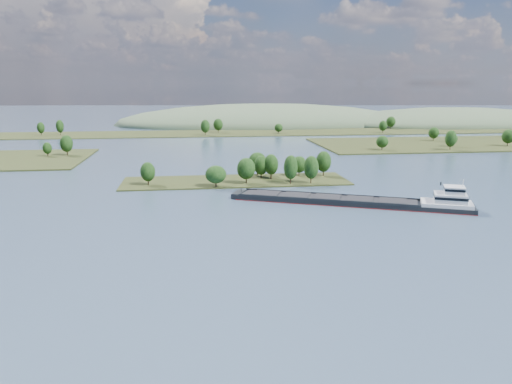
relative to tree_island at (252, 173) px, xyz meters
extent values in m
plane|color=#344259|center=(-7.07, -59.29, -3.88)|extent=(1800.00, 1800.00, 0.00)
cube|color=#272F14|center=(-7.07, 0.71, -3.88)|extent=(100.00, 30.00, 1.20)
cylinder|color=black|center=(15.66, -10.18, -1.24)|extent=(0.50, 0.50, 4.09)
ellipsoid|color=black|center=(15.66, -10.18, 3.96)|extent=(6.11, 6.11, 10.51)
cylinder|color=black|center=(4.30, 12.92, -1.51)|extent=(0.50, 0.50, 3.54)
ellipsoid|color=black|center=(4.30, 12.92, 2.99)|extent=(8.63, 8.63, 9.10)
cylinder|color=black|center=(-3.17, -6.51, -1.46)|extent=(0.50, 0.50, 3.65)
ellipsoid|color=black|center=(-3.17, -6.51, 3.18)|extent=(8.00, 8.00, 9.38)
cylinder|color=black|center=(4.89, 4.30, -1.58)|extent=(0.50, 0.50, 3.40)
ellipsoid|color=black|center=(4.89, 4.30, 2.74)|extent=(6.64, 6.64, 8.74)
cylinder|color=black|center=(-16.53, -11.93, -1.82)|extent=(0.50, 0.50, 2.93)
ellipsoid|color=black|center=(-16.53, -11.93, 1.90)|extent=(8.85, 8.85, 7.52)
cylinder|color=black|center=(-45.01, -4.85, -1.66)|extent=(0.50, 0.50, 3.24)
ellipsoid|color=black|center=(-45.01, -4.85, 2.46)|extent=(6.33, 6.33, 8.34)
cylinder|color=black|center=(9.24, 2.96, -1.45)|extent=(0.50, 0.50, 3.67)
ellipsoid|color=black|center=(9.24, 2.96, 3.22)|extent=(6.64, 6.64, 9.44)
cylinder|color=black|center=(34.64, 6.64, -1.38)|extent=(0.50, 0.50, 3.81)
ellipsoid|color=black|center=(34.64, 6.64, 3.47)|extent=(7.20, 7.20, 9.80)
cylinder|color=black|center=(24.74, -9.86, -1.31)|extent=(0.50, 0.50, 3.93)
ellipsoid|color=black|center=(24.74, -9.86, 3.69)|extent=(6.50, 6.50, 10.12)
cylinder|color=black|center=(23.37, 8.18, -1.76)|extent=(0.50, 0.50, 3.04)
ellipsoid|color=black|center=(23.37, 8.18, 2.11)|extent=(7.05, 7.05, 7.82)
cylinder|color=black|center=(-100.49, 92.09, -1.11)|extent=(0.50, 0.50, 3.95)
ellipsoid|color=black|center=(-100.49, 92.09, 3.91)|extent=(7.57, 7.57, 10.16)
cylinder|color=black|center=(-110.82, 88.83, -1.71)|extent=(0.50, 0.50, 2.74)
ellipsoid|color=black|center=(-110.82, 88.83, 1.77)|extent=(5.28, 5.28, 7.04)
cylinder|color=black|center=(96.20, 91.03, -1.57)|extent=(0.50, 0.50, 3.03)
ellipsoid|color=black|center=(96.20, 91.03, 2.29)|extent=(7.78, 7.78, 7.80)
cylinder|color=black|center=(189.88, 99.86, -1.21)|extent=(0.50, 0.50, 3.74)
ellipsoid|color=black|center=(189.88, 99.86, 3.54)|extent=(8.65, 8.65, 9.62)
cylinder|color=black|center=(140.01, 85.29, -0.98)|extent=(0.50, 0.50, 4.20)
ellipsoid|color=black|center=(140.01, 85.29, 4.36)|extent=(7.35, 7.35, 10.81)
cylinder|color=black|center=(150.35, 101.60, -1.58)|extent=(0.50, 0.50, 3.00)
ellipsoid|color=black|center=(150.35, 101.60, 2.24)|extent=(6.44, 6.44, 7.73)
cylinder|color=black|center=(154.41, 136.96, -1.41)|extent=(0.50, 0.50, 3.34)
ellipsoid|color=black|center=(154.41, 136.96, 2.84)|extent=(7.73, 7.73, 8.60)
cube|color=#272F14|center=(-7.07, 220.71, -3.88)|extent=(900.00, 60.00, 1.20)
cylinder|color=black|center=(-150.41, 218.78, -1.48)|extent=(0.50, 0.50, 3.61)
ellipsoid|color=black|center=(-150.41, 218.78, 3.11)|extent=(6.19, 6.19, 9.28)
cylinder|color=black|center=(140.34, 202.53, -1.52)|extent=(0.50, 0.50, 3.53)
ellipsoid|color=black|center=(140.34, 202.53, 2.97)|extent=(7.03, 7.03, 9.08)
cylinder|color=black|center=(-2.57, 222.98, -1.26)|extent=(0.50, 0.50, 4.04)
ellipsoid|color=black|center=(-2.57, 222.98, 3.87)|extent=(8.41, 8.41, 10.38)
cylinder|color=black|center=(162.00, 238.05, -1.33)|extent=(0.50, 0.50, 3.90)
ellipsoid|color=black|center=(162.00, 238.05, 3.62)|extent=(8.78, 8.78, 10.03)
cylinder|color=black|center=(-134.96, 218.40, -1.18)|extent=(0.50, 0.50, 4.21)
ellipsoid|color=black|center=(-134.96, 218.40, 4.18)|extent=(6.45, 6.45, 10.83)
cylinder|color=black|center=(48.91, 209.44, -1.89)|extent=(0.50, 0.50, 2.77)
ellipsoid|color=black|center=(48.91, 209.44, 1.63)|extent=(7.19, 7.19, 7.14)
cylinder|color=black|center=(-14.50, 201.93, -1.15)|extent=(0.50, 0.50, 4.26)
ellipsoid|color=black|center=(-14.50, 201.93, 4.27)|extent=(7.56, 7.56, 10.96)
ellipsoid|color=#415439|center=(252.93, 290.71, -3.88)|extent=(260.00, 140.00, 36.00)
ellipsoid|color=#415439|center=(52.93, 320.71, -3.88)|extent=(320.00, 160.00, 44.00)
cube|color=black|center=(30.63, -46.80, -3.35)|extent=(81.79, 43.21, 2.32)
cube|color=maroon|center=(30.63, -46.80, -3.83)|extent=(82.07, 43.49, 0.26)
cube|color=black|center=(24.93, -38.70, -1.87)|extent=(60.31, 26.36, 0.85)
cube|color=black|center=(20.82, -48.21, -1.87)|extent=(60.31, 26.36, 0.85)
cube|color=black|center=(22.87, -43.45, -2.03)|extent=(61.97, 33.87, 0.32)
cube|color=black|center=(1.53, -34.24, -1.72)|extent=(12.17, 11.72, 0.37)
cube|color=black|center=(12.20, -38.84, -1.72)|extent=(12.17, 11.72, 0.37)
cube|color=black|center=(22.87, -43.45, -1.72)|extent=(12.17, 11.72, 0.37)
cube|color=black|center=(33.54, -48.06, -1.72)|extent=(12.17, 11.72, 0.37)
cube|color=black|center=(44.21, -52.67, -1.72)|extent=(12.17, 11.72, 0.37)
cube|color=black|center=(-8.65, -29.84, -2.93)|extent=(6.68, 9.99, 2.11)
cylinder|color=black|center=(-7.68, -30.26, -1.45)|extent=(0.33, 0.33, 2.32)
cube|color=silver|center=(60.70, -59.79, -1.56)|extent=(19.54, 16.02, 1.27)
cube|color=silver|center=(61.67, -60.21, 0.56)|extent=(13.05, 11.95, 3.17)
cube|color=black|center=(61.67, -60.21, 0.98)|extent=(13.33, 12.23, 0.95)
cube|color=silver|center=(62.64, -60.63, 3.30)|extent=(8.33, 8.33, 2.32)
cube|color=black|center=(62.64, -60.63, 3.73)|extent=(8.61, 8.61, 0.85)
cube|color=silver|center=(62.64, -60.63, 4.57)|extent=(8.89, 8.89, 0.21)
cylinder|color=silver|center=(65.07, -61.67, 5.84)|extent=(0.28, 0.28, 2.75)
cylinder|color=black|center=(60.02, -56.04, 4.78)|extent=(0.69, 0.69, 1.27)
camera|label=1|loc=(-26.28, -217.40, 39.09)|focal=35.00mm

